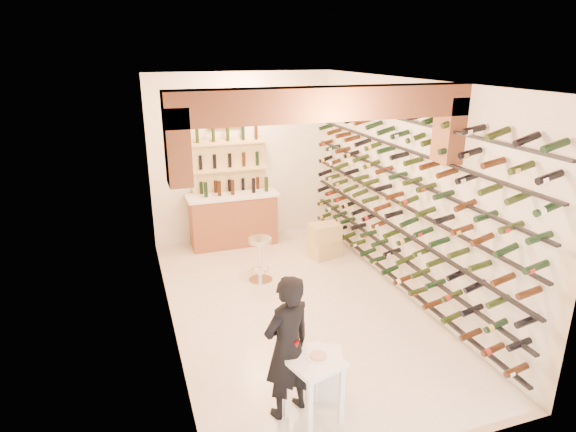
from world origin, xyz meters
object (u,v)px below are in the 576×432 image
object	(u,v)px
white_stool	(324,372)
chrome_barstool	(260,256)
back_counter	(233,218)
wine_rack	(393,195)
person	(287,347)
crate_lower	(324,248)
tasting_table	(314,371)

from	to	relation	value
white_stool	chrome_barstool	bearing A→B (deg)	88.32
white_stool	back_counter	bearing A→B (deg)	89.58
wine_rack	chrome_barstool	distance (m)	2.31
wine_rack	back_counter	size ratio (longest dim) A/B	3.35
back_counter	person	distance (m)	4.74
back_counter	crate_lower	bearing A→B (deg)	-38.62
tasting_table	person	size ratio (longest dim) A/B	0.56
tasting_table	chrome_barstool	size ratio (longest dim) A/B	1.15
back_counter	white_stool	size ratio (longest dim) A/B	3.55
back_counter	person	world-z (taller)	person
wine_rack	chrome_barstool	bearing A→B (deg)	151.94
person	chrome_barstool	bearing A→B (deg)	-121.10
wine_rack	crate_lower	size ratio (longest dim) A/B	10.61
wine_rack	chrome_barstool	world-z (taller)	wine_rack
back_counter	white_stool	bearing A→B (deg)	-90.42
back_counter	chrome_barstool	size ratio (longest dim) A/B	2.27
wine_rack	white_stool	xyz separation A→B (m)	(-1.86, -1.88, -1.31)
wine_rack	person	xyz separation A→B (m)	(-2.34, -2.06, -0.77)
tasting_table	person	world-z (taller)	person
tasting_table	person	bearing A→B (deg)	120.66
chrome_barstool	crate_lower	bearing A→B (deg)	22.71
wine_rack	chrome_barstool	xyz separation A→B (m)	(-1.78, 0.95, -1.12)
crate_lower	person	bearing A→B (deg)	-118.27
back_counter	person	size ratio (longest dim) A/B	1.09
person	chrome_barstool	world-z (taller)	person
wine_rack	back_counter	bearing A→B (deg)	124.66
tasting_table	person	distance (m)	0.35
tasting_table	crate_lower	world-z (taller)	tasting_table
person	tasting_table	bearing A→B (deg)	116.45
white_stool	chrome_barstool	world-z (taller)	chrome_barstool
white_stool	person	size ratio (longest dim) A/B	0.31
white_stool	wine_rack	bearing A→B (deg)	45.27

